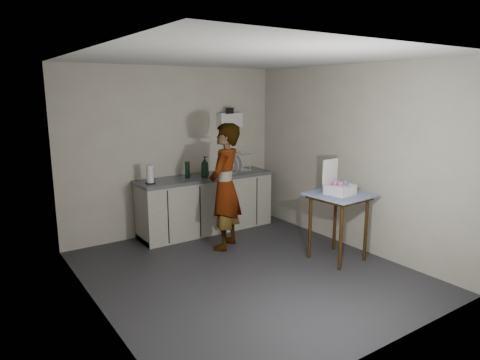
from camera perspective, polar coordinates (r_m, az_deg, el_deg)
ground at (r=5.49m, az=0.86°, el=-12.13°), size 4.00×4.00×0.00m
wall_back at (r=6.81m, az=-8.80°, el=3.83°), size 3.60×0.02×2.60m
wall_right at (r=6.29m, az=14.37°, el=2.95°), size 0.02×4.00×2.60m
wall_left at (r=4.35m, az=-18.77°, el=-1.16°), size 0.02×4.00×2.60m
ceiling at (r=5.03m, az=0.96°, el=15.98°), size 3.60×4.00×0.01m
kitchen_counter at (r=6.91m, az=-4.54°, el=-3.35°), size 2.24×0.62×0.91m
wall_shelf at (r=7.19m, az=-1.40°, el=7.96°), size 0.42×0.18×0.37m
side_table at (r=5.78m, az=13.06°, el=-2.89°), size 0.75×0.75×0.91m
standing_man at (r=6.05m, az=-2.01°, el=-0.91°), size 0.78×0.74×1.80m
soap_bottle at (r=6.66m, az=-4.72°, el=1.77°), size 0.17×0.17×0.33m
soda_can at (r=6.77m, az=-4.60°, el=1.14°), size 0.07×0.07×0.14m
dark_bottle at (r=6.64m, az=-7.04°, el=1.37°), size 0.07×0.07×0.25m
paper_towel at (r=6.32m, az=-11.91°, el=0.68°), size 0.15×0.15×0.27m
dish_rack at (r=7.12m, az=-0.66°, el=1.70°), size 0.44×0.33×0.31m
bakery_box at (r=5.70m, az=13.03°, el=-0.86°), size 0.36×0.37×0.44m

